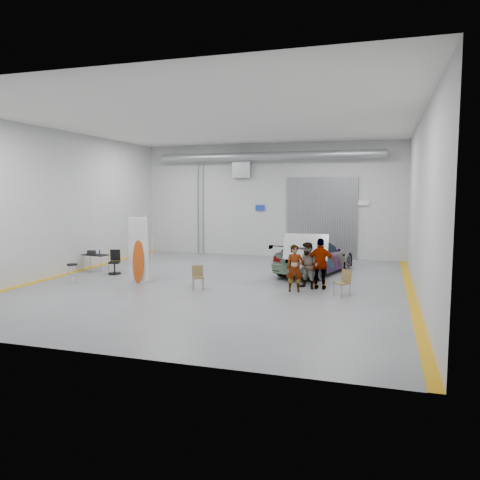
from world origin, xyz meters
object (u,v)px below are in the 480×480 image
(work_table, at_px, (94,254))
(person_c, at_px, (321,264))
(sedan_car, at_px, (314,256))
(office_chair, at_px, (115,264))
(folding_chair_far, at_px, (342,288))
(person_b, at_px, (308,266))
(folding_chair_near, at_px, (198,282))
(person_a, at_px, (295,268))
(surfboard_display, at_px, (138,255))
(shop_stool, at_px, (72,274))

(work_table, bearing_deg, person_c, -6.09)
(sedan_car, xyz_separation_m, office_chair, (-8.02, -2.72, -0.28))
(folding_chair_far, bearing_deg, person_b, -174.97)
(sedan_car, xyz_separation_m, folding_chair_near, (-3.46, -4.62, -0.46))
(person_a, height_order, surfboard_display, surfboard_display)
(folding_chair_near, bearing_deg, person_b, -9.84)
(person_b, distance_m, work_table, 9.71)
(person_b, height_order, folding_chair_far, person_b)
(sedan_car, height_order, folding_chair_near, sedan_car)
(sedan_car, distance_m, work_table, 9.65)
(person_c, height_order, shop_stool, person_c)
(person_a, bearing_deg, sedan_car, 73.52)
(person_c, bearing_deg, person_b, 8.82)
(person_b, bearing_deg, folding_chair_near, -133.62)
(sedan_car, xyz_separation_m, work_table, (-9.39, -2.21, -0.01))
(person_a, distance_m, work_table, 9.44)
(folding_chair_near, xyz_separation_m, work_table, (-5.92, 2.41, 0.45))
(person_c, bearing_deg, sedan_car, -78.39)
(shop_stool, relative_size, work_table, 0.65)
(surfboard_display, xyz_separation_m, work_table, (-3.30, 2.01, -0.38))
(person_b, relative_size, shop_stool, 2.16)
(shop_stool, relative_size, office_chair, 0.78)
(folding_chair_near, xyz_separation_m, folding_chair_far, (5.00, 0.35, 0.02))
(sedan_car, xyz_separation_m, person_c, (0.69, -3.29, 0.20))
(sedan_car, height_order, surfboard_display, surfboard_display)
(work_table, bearing_deg, folding_chair_far, -10.67)
(shop_stool, bearing_deg, folding_chair_near, 6.11)
(person_a, xyz_separation_m, work_table, (-9.27, 1.75, -0.12))
(person_b, distance_m, folding_chair_near, 3.97)
(surfboard_display, bearing_deg, person_a, -4.24)
(shop_stool, bearing_deg, work_table, 109.48)
(person_a, bearing_deg, work_table, 154.49)
(folding_chair_far, relative_size, work_table, 0.75)
(office_chair, bearing_deg, folding_chair_near, -42.81)
(sedan_car, height_order, person_c, person_c)
(person_c, height_order, work_table, person_c)
(person_a, xyz_separation_m, folding_chair_near, (-3.35, -0.66, -0.56))
(person_a, relative_size, work_table, 1.38)
(person_b, distance_m, shop_stool, 8.80)
(person_c, xyz_separation_m, surfboard_display, (-6.78, -0.94, 0.17))
(work_table, bearing_deg, folding_chair_near, -22.15)
(shop_stool, bearing_deg, person_a, 8.16)
(surfboard_display, bearing_deg, folding_chair_near, -15.33)
(surfboard_display, height_order, shop_stool, surfboard_display)
(folding_chair_near, bearing_deg, folding_chair_far, -24.59)
(folding_chair_near, relative_size, office_chair, 0.84)
(sedan_car, height_order, shop_stool, sedan_car)
(folding_chair_near, height_order, work_table, work_table)
(person_c, bearing_deg, office_chair, -3.99)
(person_c, distance_m, surfboard_display, 6.85)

